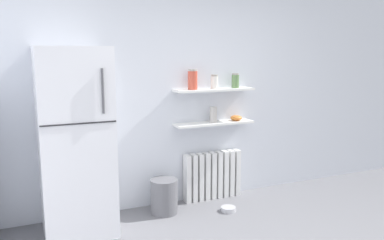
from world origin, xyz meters
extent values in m
cube|color=silver|center=(0.00, 2.05, 1.30)|extent=(7.04, 0.10, 2.60)
cube|color=silver|center=(-1.40, 1.66, 0.91)|extent=(0.67, 0.68, 1.82)
cube|color=#262628|center=(-1.40, 1.32, 1.14)|extent=(0.65, 0.01, 0.01)
cylinder|color=#4C4C51|center=(-1.18, 1.30, 1.42)|extent=(0.02, 0.02, 0.40)
cube|color=white|center=(-0.11, 1.92, 0.29)|extent=(0.06, 0.12, 0.58)
cube|color=white|center=(-0.03, 1.92, 0.29)|extent=(0.06, 0.12, 0.58)
cube|color=white|center=(0.05, 1.92, 0.29)|extent=(0.06, 0.12, 0.58)
cube|color=white|center=(0.14, 1.92, 0.29)|extent=(0.06, 0.12, 0.58)
cube|color=white|center=(0.22, 1.92, 0.29)|extent=(0.06, 0.12, 0.58)
cube|color=white|center=(0.30, 1.92, 0.29)|extent=(0.06, 0.12, 0.58)
cube|color=white|center=(0.39, 1.92, 0.29)|extent=(0.06, 0.12, 0.58)
cube|color=white|center=(0.47, 1.92, 0.29)|extent=(0.06, 0.12, 0.58)
cube|color=white|center=(0.55, 1.92, 0.29)|extent=(0.06, 0.12, 0.58)
cube|color=white|center=(0.22, 1.89, 0.94)|extent=(0.97, 0.22, 0.02)
cube|color=white|center=(0.22, 1.89, 1.33)|extent=(0.97, 0.22, 0.02)
cylinder|color=#C64C38|center=(-0.06, 1.89, 1.45)|extent=(0.11, 0.11, 0.21)
cylinder|color=gray|center=(-0.06, 1.89, 1.56)|extent=(0.10, 0.10, 0.02)
cylinder|color=silver|center=(0.22, 1.89, 1.42)|extent=(0.09, 0.09, 0.14)
cylinder|color=gray|center=(0.22, 1.89, 1.50)|extent=(0.08, 0.08, 0.02)
cylinder|color=#5B7F4C|center=(0.50, 1.89, 1.42)|extent=(0.09, 0.09, 0.15)
cylinder|color=gray|center=(0.50, 1.89, 1.51)|extent=(0.08, 0.08, 0.02)
cylinder|color=#B2ADA8|center=(0.21, 1.89, 1.04)|extent=(0.08, 0.08, 0.18)
ellipsoid|color=orange|center=(0.52, 1.89, 0.98)|extent=(0.14, 0.14, 0.06)
cylinder|color=slate|center=(-0.47, 1.73, 0.19)|extent=(0.30, 0.30, 0.39)
cylinder|color=#B7B7BC|center=(0.20, 1.48, 0.03)|extent=(0.17, 0.17, 0.05)
camera|label=1|loc=(-1.85, -2.19, 1.76)|focal=36.85mm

